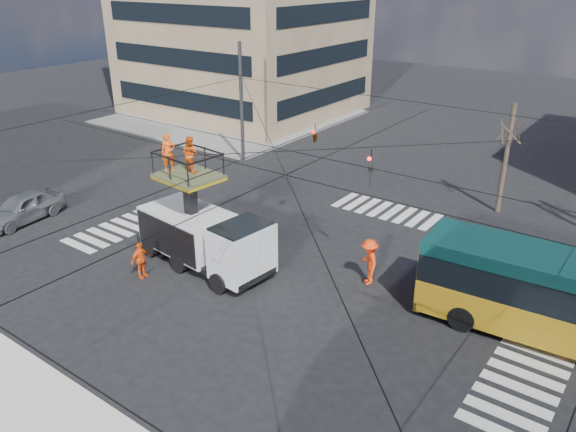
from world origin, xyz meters
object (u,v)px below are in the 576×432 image
at_px(worker_ground, 140,260).
at_px(parked_car_a, 23,208).
at_px(utility_truck, 204,226).
at_px(flagger, 369,262).
at_px(traffic_cone, 144,244).

distance_m(worker_ground, parked_car_a, 9.64).
xyz_separation_m(utility_truck, flagger, (6.59, 2.94, -0.96)).
relative_size(flagger, parked_car_a, 0.45).
xyz_separation_m(worker_ground, flagger, (8.11, 5.34, 0.18)).
bearing_deg(flagger, utility_truck, -109.93).
relative_size(worker_ground, flagger, 0.82).
bearing_deg(flagger, traffic_cone, -113.69).
xyz_separation_m(flagger, parked_car_a, (-17.74, -5.05, -0.25)).
relative_size(utility_truck, traffic_cone, 10.04).
xyz_separation_m(utility_truck, parked_car_a, (-11.15, -2.11, -1.21)).
distance_m(worker_ground, flagger, 9.71).
relative_size(traffic_cone, parked_car_a, 0.16).
height_order(flagger, parked_car_a, flagger).
bearing_deg(parked_car_a, utility_truck, 3.89).
bearing_deg(utility_truck, flagger, 30.07).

